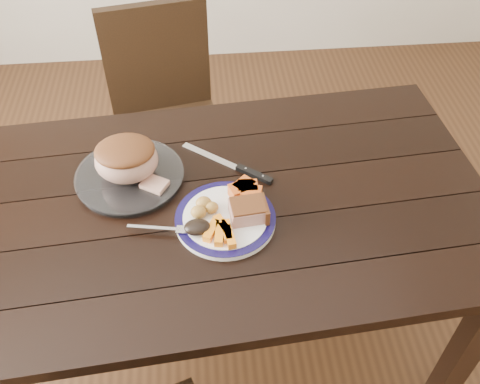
{
  "coord_description": "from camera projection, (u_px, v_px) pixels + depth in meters",
  "views": [
    {
      "loc": [
        -0.01,
        -1.04,
        1.86
      ],
      "look_at": [
        0.08,
        -0.02,
        0.8
      ],
      "focal_mm": 40.0,
      "sensor_mm": 36.0,
      "label": 1
    }
  ],
  "objects": [
    {
      "name": "dark_mushroom",
      "position": [
        197.0,
        227.0,
        1.4
      ],
      "size": [
        0.07,
        0.05,
        0.03
      ],
      "primitive_type": "ellipsoid",
      "color": "black",
      "rests_on": "dinner_plate"
    },
    {
      "name": "pork_slice",
      "position": [
        248.0,
        211.0,
        1.43
      ],
      "size": [
        0.1,
        0.08,
        0.04
      ],
      "primitive_type": "cube",
      "rotation": [
        0.0,
        0.0,
        0.1
      ],
      "color": "tan",
      "rests_on": "dinner_plate"
    },
    {
      "name": "ground",
      "position": [
        219.0,
        334.0,
        2.05
      ],
      "size": [
        4.0,
        4.0,
        0.0
      ],
      "primitive_type": "plane",
      "color": "#472B16",
      "rests_on": "ground"
    },
    {
      "name": "serving_platter",
      "position": [
        130.0,
        177.0,
        1.57
      ],
      "size": [
        0.31,
        0.31,
        0.02
      ],
      "primitive_type": "cylinder",
      "color": "white",
      "rests_on": "dining_table"
    },
    {
      "name": "pumpkin_wedges",
      "position": [
        246.0,
        191.0,
        1.49
      ],
      "size": [
        0.1,
        0.09,
        0.04
      ],
      "color": "#E85B19",
      "rests_on": "dinner_plate"
    },
    {
      "name": "cut_slice",
      "position": [
        155.0,
        185.0,
        1.53
      ],
      "size": [
        0.09,
        0.08,
        0.02
      ],
      "primitive_type": "cube",
      "rotation": [
        0.0,
        0.0,
        -0.55
      ],
      "color": "tan",
      "rests_on": "serving_platter"
    },
    {
      "name": "dinner_plate",
      "position": [
        225.0,
        219.0,
        1.46
      ],
      "size": [
        0.28,
        0.28,
        0.02
      ],
      "primitive_type": "cylinder",
      "color": "white",
      "rests_on": "dining_table"
    },
    {
      "name": "dining_table",
      "position": [
        213.0,
        222.0,
        1.58
      ],
      "size": [
        1.66,
        1.02,
        0.75
      ],
      "rotation": [
        0.0,
        0.0,
        0.08
      ],
      "color": "black",
      "rests_on": "ground"
    },
    {
      "name": "fork",
      "position": [
        165.0,
        229.0,
        1.42
      ],
      "size": [
        0.18,
        0.05,
        0.0
      ],
      "rotation": [
        0.0,
        0.0,
        -0.18
      ],
      "color": "silver",
      "rests_on": "dinner_plate"
    },
    {
      "name": "roasted_potatoes",
      "position": [
        204.0,
        207.0,
        1.45
      ],
      "size": [
        0.08,
        0.07,
        0.04
      ],
      "color": "gold",
      "rests_on": "dinner_plate"
    },
    {
      "name": "chair_far",
      "position": [
        166.0,
        110.0,
        2.18
      ],
      "size": [
        0.49,
        0.5,
        0.93
      ],
      "rotation": [
        0.0,
        0.0,
        3.33
      ],
      "color": "black",
      "rests_on": "ground"
    },
    {
      "name": "carrot_batons",
      "position": [
        222.0,
        232.0,
        1.4
      ],
      "size": [
        0.09,
        0.11,
        0.02
      ],
      "color": "orange",
      "rests_on": "dinner_plate"
    },
    {
      "name": "carving_knife",
      "position": [
        243.0,
        170.0,
        1.6
      ],
      "size": [
        0.27,
        0.21,
        0.01
      ],
      "rotation": [
        0.0,
        0.0,
        -0.66
      ],
      "color": "silver",
      "rests_on": "dining_table"
    },
    {
      "name": "roast_joint",
      "position": [
        127.0,
        160.0,
        1.52
      ],
      "size": [
        0.18,
        0.16,
        0.12
      ],
      "primitive_type": "ellipsoid",
      "color": "tan",
      "rests_on": "serving_platter"
    },
    {
      "name": "plate_rim",
      "position": [
        225.0,
        217.0,
        1.45
      ],
      "size": [
        0.28,
        0.28,
        0.02
      ],
      "primitive_type": "torus",
      "color": "#100B38",
      "rests_on": "dinner_plate"
    }
  ]
}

